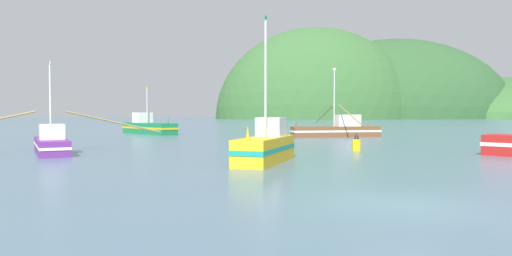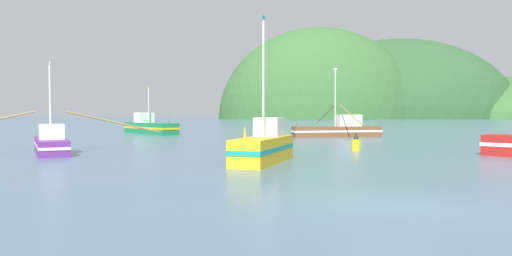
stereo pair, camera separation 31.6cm
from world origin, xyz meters
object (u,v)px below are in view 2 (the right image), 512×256
object	(u,v)px
fishing_boat_yellow	(264,147)
channel_buoy	(356,143)
fishing_boat_brown	(339,130)
fishing_boat_green	(150,127)
fishing_boat_purple	(51,143)

from	to	relation	value
fishing_boat_yellow	channel_buoy	bearing A→B (deg)	156.88
fishing_boat_brown	fishing_boat_green	bearing A→B (deg)	-30.51
fishing_boat_green	channel_buoy	world-z (taller)	fishing_boat_green
fishing_boat_purple	fishing_boat_yellow	distance (m)	15.12
fishing_boat_brown	fishing_boat_green	world-z (taller)	fishing_boat_brown
fishing_boat_brown	fishing_boat_yellow	distance (m)	27.77
fishing_boat_yellow	fishing_boat_brown	bearing A→B (deg)	179.65
fishing_boat_purple	fishing_boat_green	distance (m)	28.24
fishing_boat_brown	channel_buoy	xyz separation A→B (m)	(-3.30, -18.70, -0.29)
fishing_boat_purple	fishing_boat_yellow	world-z (taller)	fishing_boat_yellow
fishing_boat_yellow	channel_buoy	xyz separation A→B (m)	(6.98, 7.10, -0.32)
fishing_boat_purple	channel_buoy	world-z (taller)	fishing_boat_purple
fishing_boat_brown	fishing_boat_purple	distance (m)	30.61
fishing_boat_brown	channel_buoy	size ratio (longest dim) A/B	10.08
fishing_boat_purple	channel_buoy	size ratio (longest dim) A/B	10.27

